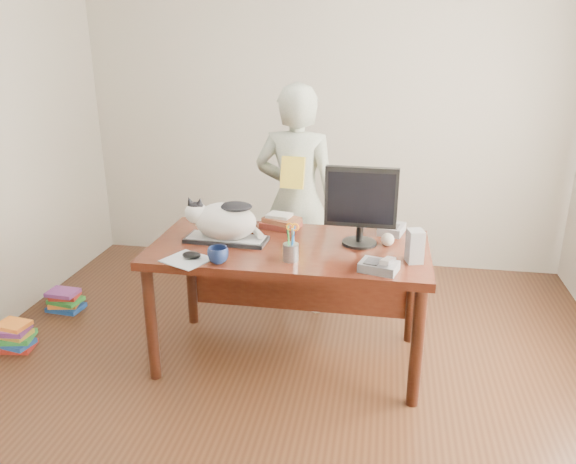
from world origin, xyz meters
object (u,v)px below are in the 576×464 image
Objects in this scene: mouse at (192,255)px; book_stack at (281,222)px; desk at (292,264)px; cat at (223,219)px; monitor at (361,202)px; book_pile_b at (65,300)px; coffee_mug at (218,255)px; book_pile_a at (14,336)px; keyboard at (226,239)px; phone at (380,266)px; calculator at (392,229)px; speaker at (415,246)px; person at (297,201)px; pen_cup at (291,250)px; baseball at (388,240)px.

mouse is 0.71m from book_stack.
cat is at bearing -168.33° from desk.
monitor reaches higher than book_pile_b.
book_pile_a is (-1.42, 0.12, -0.71)m from coffee_mug.
desk is 0.42m from keyboard.
book_stack is at bearing 152.21° from phone.
calculator is at bearing 99.42° from phone.
book_pile_a is at bearing 175.09° from coffee_mug.
speaker is at bearing -3.40° from cat.
book_pile_a is at bearing 166.37° from speaker.
person reaches higher than book_pile_b.
person is at bearing 12.24° from book_pile_b.
book_pile_b is (-1.65, -0.36, -0.74)m from person.
monitor is 2.35m from book_pile_a.
book_pile_a is (-1.37, -0.20, -0.68)m from keyboard.
book_stack is at bearing 17.07° from book_pile_a.
desk is 3.46× the size of monitor.
pen_cup is at bearing 172.81° from speaker.
coffee_mug is at bearing -150.32° from monitor.
mouse is 1.01m from phone.
book_stack is at bearing 156.61° from monitor.
coffee_mug is at bearing -4.91° from book_pile_a.
pen_cup is at bearing 14.95° from coffee_mug.
book_stack is (-0.81, 0.43, -0.05)m from speaker.
pen_cup is 0.39m from coffee_mug.
book_pile_b is at bearing 17.37° from person.
person is at bearing 92.39° from mouse.
cat reaches higher than speaker.
pen_cup is at bearing -54.00° from book_stack.
baseball is at bearing 8.87° from cat.
cat is 0.78m from person.
book_stack reaches higher than desk.
desk is at bearing 50.32° from coffee_mug.
coffee_mug is at bearing -131.76° from calculator.
baseball is at bearing 1.54° from desk.
speaker is (1.03, 0.19, 0.05)m from coffee_mug.
calculator is (0.54, 0.54, -0.03)m from pen_cup.
book_pile_b is (-1.33, 0.35, -0.81)m from cat.
keyboard is at bearing -14.67° from book_pile_b.
mouse is at bearing -136.89° from calculator.
pen_cup is 0.66m from speaker.
calculator is at bearing 21.44° from keyboard.
cat is at bearing 70.78° from person.
mouse is 0.56× the size of phone.
phone is at bearing 2.67° from coffee_mug.
pen_cup is 1.20× the size of speaker.
phone is (1.01, 0.02, 0.01)m from mouse.
pen_cup is 1.02× the size of calculator.
mouse is 1.56m from book_pile_b.
keyboard is 1.91× the size of book_pile_b.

